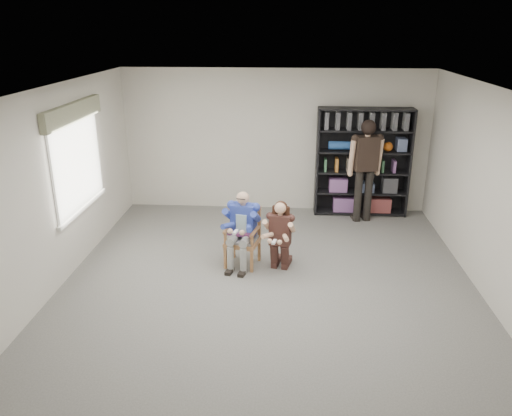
# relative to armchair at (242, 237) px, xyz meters

# --- Properties ---
(room_shell) EXTENTS (6.00, 7.00, 2.80)m
(room_shell) POSITION_rel_armchair_xyz_m (0.43, -0.85, 0.94)
(room_shell) COLOR silver
(room_shell) RESTS_ON ground
(floor) EXTENTS (6.00, 7.00, 0.01)m
(floor) POSITION_rel_armchair_xyz_m (0.43, -0.85, -0.46)
(floor) COLOR #5E5D58
(floor) RESTS_ON ground
(window_left) EXTENTS (0.16, 2.00, 1.75)m
(window_left) POSITION_rel_armchair_xyz_m (-2.52, 0.15, 1.17)
(window_left) COLOR white
(window_left) RESTS_ON room_shell
(armchair) EXTENTS (0.64, 0.63, 0.93)m
(armchair) POSITION_rel_armchair_xyz_m (0.00, 0.00, 0.00)
(armchair) COLOR #9D6336
(armchair) RESTS_ON floor
(seated_man) EXTENTS (0.67, 0.82, 1.21)m
(seated_man) POSITION_rel_armchair_xyz_m (0.00, 0.00, 0.14)
(seated_man) COLOR #2D4195
(seated_man) RESTS_ON floor
(kneeling_woman) EXTENTS (0.62, 0.83, 1.11)m
(kneeling_woman) POSITION_rel_armchair_xyz_m (0.58, -0.12, 0.09)
(kneeling_woman) COLOR #36231D
(kneeling_woman) RESTS_ON floor
(bookshelf) EXTENTS (1.80, 0.38, 2.10)m
(bookshelf) POSITION_rel_armchair_xyz_m (2.13, 2.43, 0.59)
(bookshelf) COLOR black
(bookshelf) RESTS_ON floor
(standing_man) EXTENTS (0.65, 0.45, 1.94)m
(standing_man) POSITION_rel_armchair_xyz_m (2.12, 2.03, 0.50)
(standing_man) COLOR black
(standing_man) RESTS_ON floor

